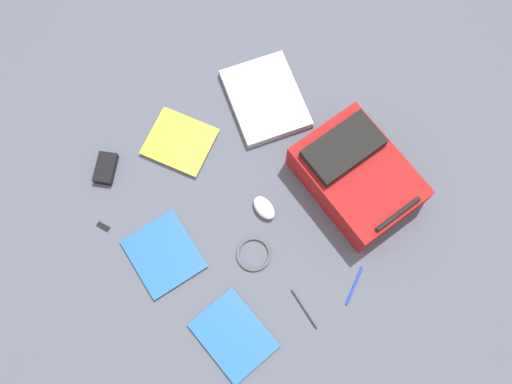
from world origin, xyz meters
The scene contains 12 objects.
ground_plane centered at (0.00, 0.00, 0.00)m, with size 3.41×3.41×0.00m, color #4C5160.
backpack centered at (-0.26, 0.22, 0.07)m, with size 0.38×0.46×0.16m.
laptop centered at (-0.30, -0.22, 0.02)m, with size 0.38×0.41×0.03m.
book_red centered at (0.04, -0.34, 0.01)m, with size 0.26×0.28×0.02m.
book_comic centered at (0.37, -0.09, 0.01)m, with size 0.27×0.28×0.01m.
book_manual centered at (0.41, 0.27, 0.01)m, with size 0.22×0.27×0.01m.
computer_mouse centered at (0.02, 0.06, 0.02)m, with size 0.06×0.10×0.04m, color silver.
cable_coil centered at (0.17, 0.14, 0.01)m, with size 0.12×0.12×0.01m, color #4C4C51.
power_brick centered at (0.29, -0.46, 0.02)m, with size 0.07×0.11×0.03m, color black.
pen_black centered at (0.02, 0.46, 0.00)m, with size 0.01×0.01×0.14m, color #1933B2.
pen_blue centered at (0.19, 0.38, 0.00)m, with size 0.01×0.01×0.15m, color black.
usb_stick centered at (0.44, -0.32, 0.00)m, with size 0.02×0.05×0.01m, color black.
Camera 1 is at (0.43, 0.38, 1.83)m, focal length 38.10 mm.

